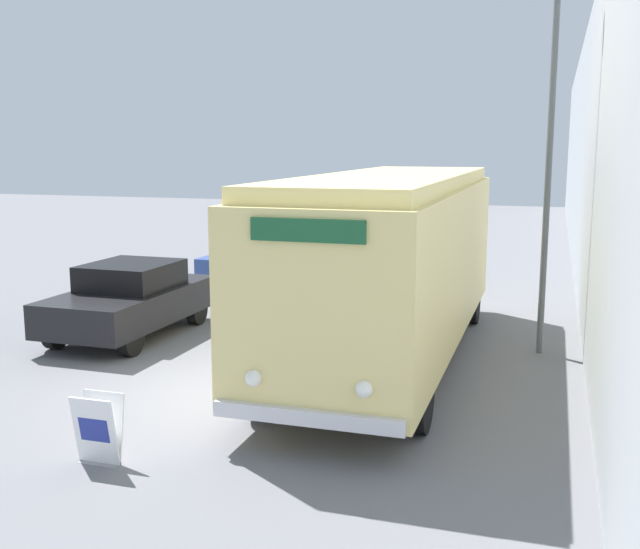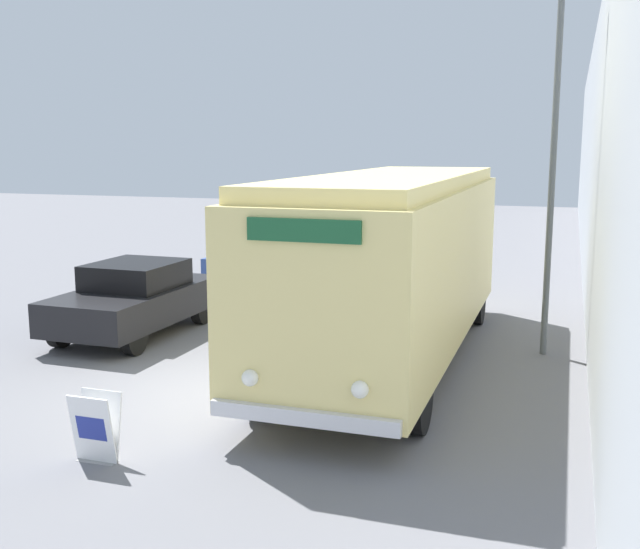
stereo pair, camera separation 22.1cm
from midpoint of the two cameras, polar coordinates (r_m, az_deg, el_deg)
ground_plane at (r=12.19m, az=-8.35°, el=-9.11°), size 80.00×80.00×0.00m
building_wall_right at (r=20.37m, az=19.58°, el=8.48°), size 0.30×60.00×7.29m
vintage_bus at (r=13.63m, az=4.95°, el=1.30°), size 2.62×9.71×3.42m
sign_board at (r=9.94m, az=-17.16°, el=-11.27°), size 0.59×0.34×0.89m
streetlamp at (r=14.51m, az=16.83°, el=12.38°), size 0.36×0.36×7.36m
parked_car_near at (r=16.07m, az=-14.64°, el=-1.82°), size 2.00×4.10×1.53m
parked_car_mid at (r=22.13m, az=-5.19°, el=1.40°), size 1.91×4.26×1.36m
parked_car_far at (r=29.36m, az=-0.14°, el=3.61°), size 2.14×4.42×1.42m
parked_car_distant at (r=35.45m, az=3.40°, el=4.72°), size 2.01×4.82×1.56m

